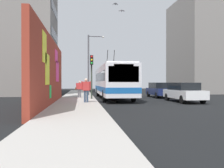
# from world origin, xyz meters

# --- Properties ---
(ground_plane) EXTENTS (80.00, 80.00, 0.00)m
(ground_plane) POSITION_xyz_m (0.00, 0.00, 0.00)
(ground_plane) COLOR black
(sidewalk_slab) EXTENTS (48.00, 3.20, 0.15)m
(sidewalk_slab) POSITION_xyz_m (0.00, 1.60, 0.07)
(sidewalk_slab) COLOR #ADA8A0
(sidewalk_slab) RESTS_ON ground_plane
(graffiti_wall) EXTENTS (14.25, 0.32, 4.61)m
(graffiti_wall) POSITION_xyz_m (-3.87, 3.35, 2.31)
(graffiti_wall) COLOR maroon
(graffiti_wall) RESTS_ON ground_plane
(building_far_left) EXTENTS (8.01, 9.09, 21.93)m
(building_far_left) POSITION_xyz_m (10.39, 9.20, 10.96)
(building_far_left) COLOR gray
(building_far_left) RESTS_ON ground_plane
(building_far_right) EXTENTS (10.39, 7.30, 14.24)m
(building_far_right) POSITION_xyz_m (13.72, -17.00, 7.12)
(building_far_right) COLOR gray
(building_far_right) RESTS_ON ground_plane
(city_bus) EXTENTS (12.27, 2.68, 4.94)m
(city_bus) POSITION_xyz_m (2.48, -1.80, 1.76)
(city_bus) COLOR silver
(city_bus) RESTS_ON ground_plane
(parked_car_white) EXTENTS (4.71, 1.82, 1.58)m
(parked_car_white) POSITION_xyz_m (-2.17, -7.00, 0.84)
(parked_car_white) COLOR white
(parked_car_white) RESTS_ON ground_plane
(parked_car_navy) EXTENTS (4.40, 1.92, 1.58)m
(parked_car_navy) POSITION_xyz_m (3.57, -7.00, 0.83)
(parked_car_navy) COLOR navy
(parked_car_navy) RESTS_ON ground_plane
(pedestrian_at_curb) EXTENTS (0.23, 0.69, 1.74)m
(pedestrian_at_curb) POSITION_xyz_m (-3.25, 0.90, 1.18)
(pedestrian_at_curb) COLOR #2D3F59
(pedestrian_at_curb) RESTS_ON sidewalk_slab
(pedestrian_midblock) EXTENTS (0.22, 0.73, 1.60)m
(pedestrian_midblock) POSITION_xyz_m (2.44, 1.44, 1.08)
(pedestrian_midblock) COLOR #595960
(pedestrian_midblock) RESTS_ON sidewalk_slab
(traffic_light) EXTENTS (0.49, 0.28, 3.87)m
(traffic_light) POSITION_xyz_m (0.47, 0.35, 2.77)
(traffic_light) COLOR #2D382D
(traffic_light) RESTS_ON sidewalk_slab
(street_lamp) EXTENTS (0.44, 1.93, 6.87)m
(street_lamp) POSITION_xyz_m (6.59, 0.24, 4.10)
(street_lamp) COLOR #4C4C51
(street_lamp) RESTS_ON sidewalk_slab
(flying_pigeons) EXTENTS (6.69, 2.76, 1.34)m
(flying_pigeons) POSITION_xyz_m (0.64, -1.68, 8.85)
(flying_pigeons) COLOR slate
(curbside_puddle) EXTENTS (2.07, 2.07, 0.00)m
(curbside_puddle) POSITION_xyz_m (-1.20, -0.60, 0.00)
(curbside_puddle) COLOR black
(curbside_puddle) RESTS_ON ground_plane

